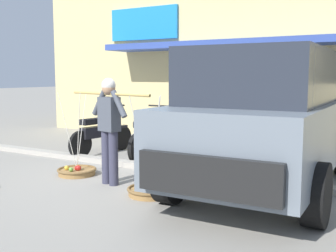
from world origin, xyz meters
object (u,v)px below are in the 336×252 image
motorcycle_nearest_shop (101,134)px  fruit_basket_left_side (150,190)px  fruit_vendor (109,124)px  parked_truck (271,115)px  motorcycle_second_in_row (150,136)px  fruit_basket_right_side (77,171)px  motorcycle_third_in_row (203,140)px

motorcycle_nearest_shop → fruit_basket_left_side: bearing=-38.7°
fruit_vendor → parked_truck: (2.24, 1.16, 0.15)m
fruit_basket_left_side → fruit_vendor: bearing=167.2°
fruit_vendor → motorcycle_second_in_row: size_ratio=0.99×
fruit_basket_right_side → motorcycle_second_in_row: fruit_basket_right_side is taller
motorcycle_nearest_shop → motorcycle_second_in_row: bearing=12.0°
motorcycle_nearest_shop → motorcycle_third_in_row: size_ratio=1.00×
fruit_basket_left_side → motorcycle_second_in_row: fruit_basket_left_side is taller
fruit_basket_left_side → motorcycle_nearest_shop: 3.47m
motorcycle_third_in_row → fruit_basket_right_side: bearing=-124.4°
fruit_vendor → motorcycle_nearest_shop: (-1.80, 1.95, -0.53)m
fruit_basket_right_side → fruit_vendor: bearing=-12.6°
fruit_basket_left_side → fruit_basket_right_side: size_ratio=1.00×
fruit_basket_left_side → fruit_basket_right_side: 1.84m
fruit_basket_left_side → parked_truck: size_ratio=0.30×
motorcycle_nearest_shop → parked_truck: bearing=-11.2°
fruit_vendor → motorcycle_third_in_row: bearing=76.7°
fruit_basket_right_side → motorcycle_third_in_row: size_ratio=0.80×
fruit_basket_left_side → motorcycle_second_in_row: (-1.55, 2.40, 0.38)m
motorcycle_nearest_shop → fruit_vendor: bearing=-47.4°
parked_truck → motorcycle_third_in_row: bearing=145.8°
motorcycle_nearest_shop → motorcycle_second_in_row: size_ratio=1.00×
fruit_basket_left_side → motorcycle_second_in_row: size_ratio=0.80×
motorcycle_nearest_shop → parked_truck: parked_truck is taller
fruit_basket_left_side → motorcycle_nearest_shop: (-2.69, 2.16, 0.38)m
motorcycle_nearest_shop → fruit_basket_right_side: bearing=-62.8°
fruit_basket_right_side → motorcycle_third_in_row: 2.58m
motorcycle_nearest_shop → motorcycle_third_in_row: (2.34, 0.35, 0.00)m
fruit_basket_right_side → motorcycle_nearest_shop: (-0.90, 1.75, 0.38)m
fruit_basket_right_side → parked_truck: parked_truck is taller
motorcycle_third_in_row → parked_truck: bearing=-34.2°
motorcycle_third_in_row → parked_truck: 2.15m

